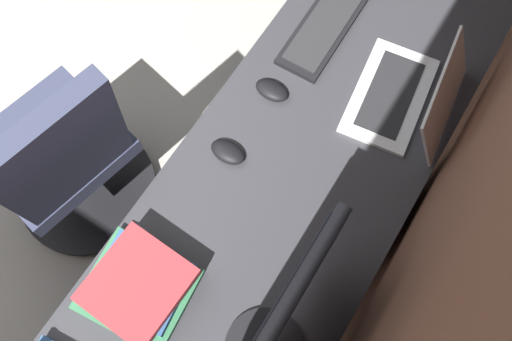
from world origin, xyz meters
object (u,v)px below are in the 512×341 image
object	(u,v)px
mouse_main	(228,152)
office_chair	(66,162)
mouse_spare	(272,90)
book_stack_far	(139,286)
keyboard_main	(327,22)
laptop_leftmost	(411,96)
drawer_pedestal	(312,187)

from	to	relation	value
mouse_main	office_chair	bearing A→B (deg)	-66.68
mouse_spare	book_stack_far	xyz separation A→B (m)	(0.67, 0.02, 0.02)
keyboard_main	mouse_main	xyz separation A→B (m)	(0.54, -0.02, 0.01)
keyboard_main	office_chair	world-z (taller)	office_chair
mouse_spare	mouse_main	bearing A→B (deg)	-0.28
laptop_leftmost	office_chair	world-z (taller)	office_chair
office_chair	drawer_pedestal	bearing A→B (deg)	118.77
laptop_leftmost	keyboard_main	distance (m)	0.36
mouse_main	office_chair	distance (m)	0.64
mouse_main	mouse_spare	bearing A→B (deg)	179.72
office_chair	keyboard_main	bearing A→B (deg)	144.53
laptop_leftmost	mouse_main	distance (m)	0.55
laptop_leftmost	mouse_main	xyz separation A→B (m)	(0.42, -0.36, -0.03)
laptop_leftmost	mouse_main	size ratio (longest dim) A/B	3.61
drawer_pedestal	mouse_main	bearing A→B (deg)	-50.17
keyboard_main	mouse_spare	xyz separation A→B (m)	(0.30, -0.02, 0.01)
book_stack_far	drawer_pedestal	bearing A→B (deg)	162.07
laptop_leftmost	mouse_spare	xyz separation A→B (m)	(0.18, -0.36, -0.03)
keyboard_main	mouse_spare	size ratio (longest dim) A/B	4.06
laptop_leftmost	mouse_spare	world-z (taller)	laptop_leftmost
keyboard_main	laptop_leftmost	bearing A→B (deg)	70.45
drawer_pedestal	book_stack_far	bearing A→B (deg)	-17.93
mouse_spare	office_chair	world-z (taller)	office_chair
book_stack_far	office_chair	distance (m)	0.66
keyboard_main	book_stack_far	size ratio (longest dim) A/B	1.50
drawer_pedestal	laptop_leftmost	distance (m)	0.51
drawer_pedestal	book_stack_far	size ratio (longest dim) A/B	2.47
drawer_pedestal	keyboard_main	distance (m)	0.56
keyboard_main	office_chair	size ratio (longest dim) A/B	0.44
laptop_leftmost	book_stack_far	distance (m)	0.91
laptop_leftmost	keyboard_main	size ratio (longest dim) A/B	0.89
keyboard_main	office_chair	distance (m)	0.98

